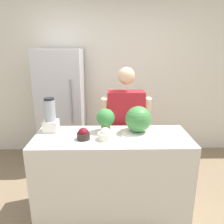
% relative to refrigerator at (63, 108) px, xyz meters
% --- Properties ---
extents(wall_back, '(8.00, 0.06, 2.60)m').
position_rel_refrigerator_xyz_m(wall_back, '(0.76, 0.38, 0.40)').
color(wall_back, silver).
rests_on(wall_back, ground_plane).
extents(counter_island, '(1.61, 0.62, 0.94)m').
position_rel_refrigerator_xyz_m(counter_island, '(0.76, -1.25, -0.43)').
color(counter_island, beige).
rests_on(counter_island, ground_plane).
extents(refrigerator, '(0.67, 0.69, 1.79)m').
position_rel_refrigerator_xyz_m(refrigerator, '(0.00, 0.00, 0.00)').
color(refrigerator, '#B7B7BC').
rests_on(refrigerator, ground_plane).
extents(person, '(0.59, 0.26, 1.59)m').
position_rel_refrigerator_xyz_m(person, '(0.94, -0.75, -0.09)').
color(person, gray).
rests_on(person, ground_plane).
extents(cutting_board, '(0.36, 0.29, 0.01)m').
position_rel_refrigerator_xyz_m(cutting_board, '(1.04, -1.19, 0.05)').
color(cutting_board, white).
rests_on(cutting_board, counter_island).
extents(watermelon, '(0.28, 0.28, 0.28)m').
position_rel_refrigerator_xyz_m(watermelon, '(1.04, -1.17, 0.19)').
color(watermelon, '#3D7F3D').
rests_on(watermelon, cutting_board).
extents(bowl_cherries, '(0.13, 0.13, 0.12)m').
position_rel_refrigerator_xyz_m(bowl_cherries, '(0.47, -1.33, 0.09)').
color(bowl_cherries, '#2D231E').
rests_on(bowl_cherries, counter_island).
extents(bowl_cream, '(0.15, 0.15, 0.12)m').
position_rel_refrigerator_xyz_m(bowl_cream, '(0.69, -1.33, 0.09)').
color(bowl_cream, white).
rests_on(bowl_cream, counter_island).
extents(blender, '(0.15, 0.15, 0.37)m').
position_rel_refrigerator_xyz_m(blender, '(0.10, -1.10, 0.20)').
color(blender, silver).
rests_on(blender, counter_island).
extents(potted_plant, '(0.20, 0.20, 0.26)m').
position_rel_refrigerator_xyz_m(potted_plant, '(0.69, -1.13, 0.19)').
color(potted_plant, '#996647').
rests_on(potted_plant, counter_island).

